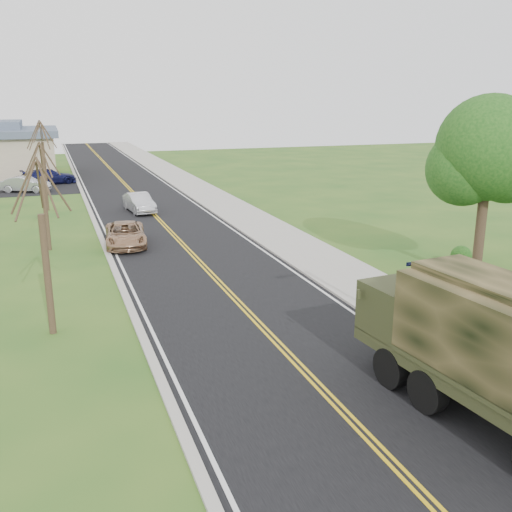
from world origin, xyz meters
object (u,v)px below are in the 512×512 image
military_truck (492,341)px  pickup_navy (481,283)px  suv_champagne (125,234)px  sedan_silver (139,203)px

military_truck → pickup_navy: size_ratio=1.36×
military_truck → suv_champagne: military_truck is taller
military_truck → sedan_silver: size_ratio=1.86×
pickup_navy → suv_champagne: bearing=49.7°
suv_champagne → sedan_silver: bearing=82.3°
suv_champagne → sedan_silver: 9.73m
military_truck → suv_champagne: bearing=100.8°
suv_champagne → pickup_navy: (12.07, -14.04, 0.18)m
military_truck → sedan_silver: (-4.02, 30.47, -1.45)m
sedan_silver → pickup_navy: (9.87, -23.52, 0.13)m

